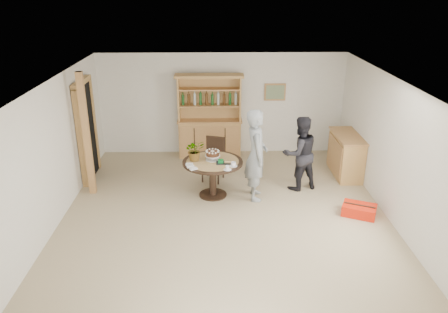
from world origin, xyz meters
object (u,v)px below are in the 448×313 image
dining_chair (214,156)px  dining_table (213,168)px  sideboard (346,155)px  adult_person (300,153)px  hutch (210,129)px  red_suitcase (359,210)px  teen_boy (256,155)px

dining_chair → dining_table: bearing=-73.0°
sideboard → adult_person: (-1.18, -0.68, 0.31)m
dining_chair → sideboard: bearing=21.9°
dining_chair → adult_person: (1.76, -0.52, 0.25)m
hutch → sideboard: 3.29m
dining_table → red_suitcase: dining_table is taller
teen_boy → adult_person: 1.03m
dining_table → adult_person: 1.82m
sideboard → dining_table: (-2.96, -0.98, 0.13)m
hutch → red_suitcase: hutch is taller
dining_table → dining_chair: size_ratio=1.27×
hutch → dining_chair: size_ratio=2.16×
dining_table → adult_person: size_ratio=0.77×
adult_person → red_suitcase: (0.94, -1.17, -0.68)m
hutch → adult_person: hutch is taller
hutch → sideboard: bearing=-22.2°
hutch → dining_table: (0.08, -2.23, -0.08)m
teen_boy → red_suitcase: bearing=-113.0°
hutch → red_suitcase: bearing=-47.9°
sideboard → teen_boy: bearing=-152.8°
red_suitcase → sideboard: bearing=107.0°
dining_table → dining_chair: (0.03, 0.83, -0.07)m
dining_table → dining_chair: dining_chair is taller
sideboard → teen_boy: size_ratio=0.69×
sideboard → dining_chair: (-2.94, -0.16, 0.06)m
dining_chair → red_suitcase: dining_chair is taller
teen_boy → dining_table: bearing=82.6°
hutch → dining_table: bearing=-88.1°
dining_table → red_suitcase: (2.72, -0.87, -0.50)m
red_suitcase → adult_person: bearing=153.0°
hutch → teen_boy: size_ratio=1.11×
hutch → dining_table: size_ratio=1.70×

